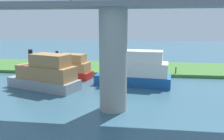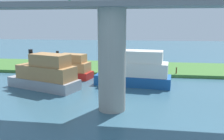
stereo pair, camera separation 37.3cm
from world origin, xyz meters
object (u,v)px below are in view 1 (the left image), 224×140
at_px(houseboat_blue, 136,71).
at_px(bridge_pylon, 113,61).
at_px(person_on_bank, 150,68).
at_px(mooring_post, 176,70).
at_px(motorboat_red, 45,75).
at_px(skiff_small, 68,68).

bearing_deg(houseboat_blue, bridge_pylon, 78.70).
height_order(person_on_bank, mooring_post, person_on_bank).
xyz_separation_m(motorboat_red, houseboat_blue, (-11.66, -3.34, 0.09)).
distance_m(person_on_bank, houseboat_blue, 6.97).
height_order(bridge_pylon, houseboat_blue, bridge_pylon).
xyz_separation_m(person_on_bank, skiff_small, (12.83, 3.53, 0.33)).
xyz_separation_m(bridge_pylon, houseboat_blue, (-1.95, -9.75, -2.96)).
height_order(person_on_bank, motorboat_red, motorboat_red).
xyz_separation_m(bridge_pylon, mooring_post, (-8.27, -15.78, -3.91)).
relative_size(mooring_post, skiff_small, 0.12).
bearing_deg(houseboat_blue, skiff_small, -15.98).
bearing_deg(motorboat_red, skiff_small, -99.47).
bearing_deg(person_on_bank, motorboat_red, 35.46).
bearing_deg(mooring_post, skiff_small, 10.05).
xyz_separation_m(bridge_pylon, motorboat_red, (9.71, -6.42, -3.05)).
distance_m(skiff_small, houseboat_blue, 11.03).
relative_size(person_on_bank, motorboat_red, 0.13).
bearing_deg(motorboat_red, houseboat_blue, -164.03).
distance_m(person_on_bank, motorboat_red, 17.07).
bearing_deg(person_on_bank, bridge_pylon, 75.60).
height_order(mooring_post, skiff_small, skiff_small).
bearing_deg(bridge_pylon, houseboat_blue, -101.30).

